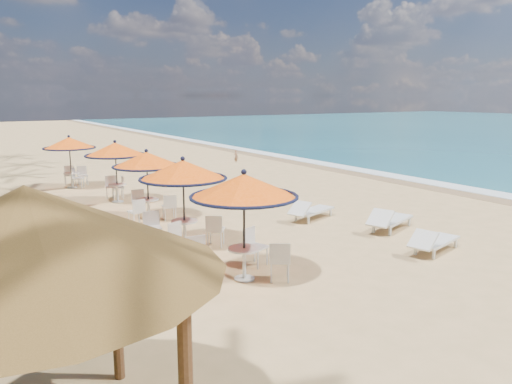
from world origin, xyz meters
TOP-DOWN VIEW (x-y plane):
  - ground at (0.00, 0.00)m, footprint 160.00×160.00m
  - foam_strip at (9.30, 10.00)m, footprint 1.20×140.00m
  - wetsand_band at (8.40, 10.00)m, footprint 1.40×140.00m
  - station_0 at (-4.68, 0.44)m, footprint 2.41×2.41m
  - station_1 at (-4.82, 3.44)m, footprint 2.39×2.39m
  - station_2 at (-4.56, 6.91)m, footprint 2.27×2.27m
  - station_3 at (-4.60, 10.28)m, footprint 2.32×2.41m
  - station_4 at (-5.38, 14.39)m, footprint 2.28×2.35m
  - lounger_near at (0.49, -0.61)m, footprint 2.03×1.06m
  - lounger_mid at (1.17, 1.57)m, footprint 2.19×1.32m
  - lounger_far at (-0.02, 3.94)m, footprint 2.05×1.20m
  - palapa at (-9.53, -3.28)m, footprint 4.17×4.17m
  - person at (5.18, 17.93)m, footprint 0.27×0.34m

SIDE VIEW (x-z plane):
  - ground at x=0.00m, z-range 0.00..0.00m
  - foam_strip at x=9.30m, z-range -0.02..0.02m
  - wetsand_band at x=8.40m, z-range -0.01..0.01m
  - lounger_near at x=0.49m, z-range -0.02..0.67m
  - lounger_far at x=-0.02m, z-range -0.02..0.68m
  - lounger_mid at x=1.17m, z-range -0.02..0.73m
  - person at x=5.18m, z-range 0.00..0.83m
  - station_2 at x=-4.56m, z-range 0.55..2.91m
  - station_4 at x=-5.38m, z-range 0.55..2.92m
  - station_1 at x=-4.82m, z-range 0.58..3.07m
  - station_0 at x=-4.68m, z-range 0.58..3.10m
  - station_3 at x=-4.60m, z-range 0.64..3.06m
  - palapa at x=-9.53m, z-range 1.08..4.26m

